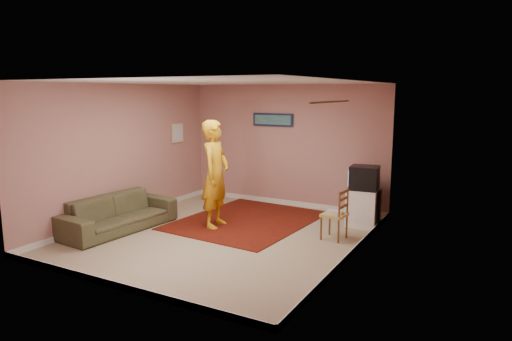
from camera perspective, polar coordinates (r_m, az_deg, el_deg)
The scene contains 26 objects.
ground at distance 7.97m, azimuth -4.06°, elevation -8.06°, with size 5.00×5.00×0.00m, color tan.
wall_back at distance 9.85m, azimuth 3.75°, elevation 3.11°, with size 4.50×0.02×2.60m, color #B07674.
wall_front at distance 5.77m, azimuth -17.77°, elevation -2.08°, with size 4.50×0.02×2.60m, color #B07674.
wall_left at distance 9.09m, azimuth -16.19°, elevation 2.18°, with size 0.02×5.00×2.60m, color #B07674.
wall_right at distance 6.74m, azimuth 12.11°, elevation -0.18°, with size 0.02×5.00×2.60m, color #B07674.
ceiling at distance 7.59m, azimuth -4.30°, elevation 10.96°, with size 4.50×5.00×0.02m, color silver.
baseboard_back at distance 10.06m, azimuth 3.64°, elevation -3.98°, with size 4.50×0.02×0.10m, color silver.
baseboard_front at distance 6.15m, azimuth -17.08°, elevation -13.54°, with size 4.50×0.02×0.10m, color silver.
baseboard_left at distance 9.32m, azimuth -15.78°, elevation -5.46°, with size 0.02×5.00×0.10m, color silver.
baseboard_right at distance 7.06m, azimuth 11.67°, elevation -10.21°, with size 0.02×5.00×0.10m, color silver.
window at distance 5.87m, azimuth 9.57°, elevation -0.07°, with size 0.01×1.10×1.50m, color black.
curtain_sheer at distance 5.77m, azimuth 8.89°, elevation -2.23°, with size 0.01×0.75×2.10m, color white.
curtain_floral at distance 6.43m, azimuth 10.90°, elevation -1.07°, with size 0.01×0.35×2.10m, color silver.
curtain_rod at distance 5.80m, azimuth 9.40°, elevation 8.47°, with size 0.02×0.02×1.40m, color brown.
picture_back at distance 9.90m, azimuth 2.12°, elevation 6.36°, with size 0.95×0.04×0.28m.
picture_left at distance 10.23m, azimuth -9.79°, elevation 4.64°, with size 0.04×0.38×0.42m.
area_rug at distance 8.81m, azimuth -1.14°, elevation -6.24°, with size 2.25×2.81×0.02m, color black.
tv_cabinet at distance 8.63m, azimuth 13.26°, elevation -4.55°, with size 0.54×0.49×0.69m, color white.
crt_tv at distance 8.51m, azimuth 13.37°, elevation -0.89°, with size 0.55×0.50×0.43m.
chair_a at distance 9.09m, azimuth 13.21°, elevation -2.62°, with size 0.47×0.46×0.47m.
dvd_player at distance 9.10m, azimuth 13.20°, elevation -2.98°, with size 0.33×0.23×0.06m, color #B6B5BA.
blue_throw at distance 9.05m, azimuth 13.25°, elevation -1.57°, with size 0.36×0.04×0.37m, color #9BC3FF.
chair_b at distance 7.74m, azimuth 9.78°, elevation -4.70°, with size 0.40×0.42×0.47m.
game_console at distance 7.75m, azimuth 9.77°, elevation -5.13°, with size 0.25×0.18×0.05m, color silver.
sofa at distance 8.51m, azimuth -16.78°, elevation -5.13°, with size 2.13×0.83×0.62m, color #4C4A2E.
person at distance 8.27m, azimuth -5.10°, elevation -0.46°, with size 0.71×0.47×1.95m, color gold.
Camera 1 is at (4.13, -6.37, 2.44)m, focal length 32.00 mm.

